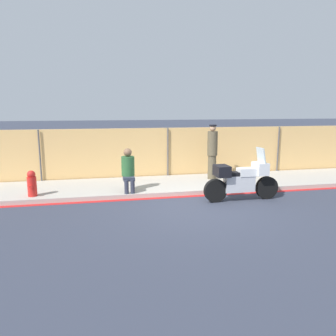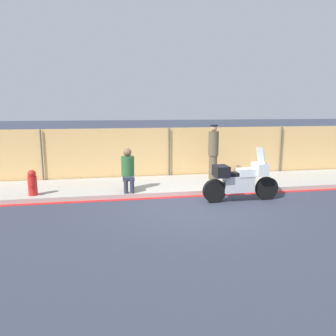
# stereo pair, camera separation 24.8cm
# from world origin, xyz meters

# --- Properties ---
(ground_plane) EXTENTS (120.00, 120.00, 0.00)m
(ground_plane) POSITION_xyz_m (0.00, 0.00, 0.00)
(ground_plane) COLOR #333847
(sidewalk) EXTENTS (32.43, 2.40, 0.13)m
(sidewalk) POSITION_xyz_m (0.00, 2.35, 0.07)
(sidewalk) COLOR #ADA89E
(sidewalk) RESTS_ON ground_plane
(curb_paint_stripe) EXTENTS (32.43, 0.18, 0.01)m
(curb_paint_stripe) POSITION_xyz_m (0.00, 1.06, 0.00)
(curb_paint_stripe) COLOR red
(curb_paint_stripe) RESTS_ON ground_plane
(storefront_fence) EXTENTS (30.81, 0.17, 1.85)m
(storefront_fence) POSITION_xyz_m (-0.00, 3.64, 0.93)
(storefront_fence) COLOR #E5B26B
(storefront_fence) RESTS_ON ground_plane
(motorcycle) EXTENTS (2.19, 0.51, 1.48)m
(motorcycle) POSITION_xyz_m (1.42, 0.37, 0.60)
(motorcycle) COLOR black
(motorcycle) RESTS_ON ground_plane
(officer_standing) EXTENTS (0.35, 0.35, 1.87)m
(officer_standing) POSITION_xyz_m (1.37, 2.66, 1.10)
(officer_standing) COLOR brown
(officer_standing) RESTS_ON sidewalk
(person_seated_on_curb) EXTENTS (0.39, 0.66, 1.26)m
(person_seated_on_curb) POSITION_xyz_m (-1.60, 1.60, 0.82)
(person_seated_on_curb) COLOR #2D3342
(person_seated_on_curb) RESTS_ON sidewalk
(fire_hydrant) EXTENTS (0.25, 0.31, 0.73)m
(fire_hydrant) POSITION_xyz_m (-4.28, 1.53, 0.49)
(fire_hydrant) COLOR red
(fire_hydrant) RESTS_ON sidewalk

